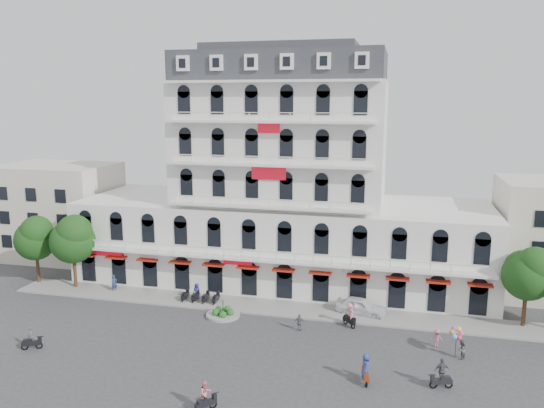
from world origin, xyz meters
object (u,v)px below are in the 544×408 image
(rider_center, at_px, (349,314))
(balloon_vendor, at_px, (459,343))
(rider_west, at_px, (31,340))
(rider_southwest, at_px, (206,396))
(rider_east, at_px, (366,368))
(rider_northeast, at_px, (442,373))
(parked_car, at_px, (361,306))

(rider_center, xyz_separation_m, balloon_vendor, (9.00, -3.95, 0.12))
(rider_west, xyz_separation_m, balloon_vendor, (33.85, 6.68, 0.47))
(rider_southwest, xyz_separation_m, rider_east, (9.93, 6.06, 0.03))
(rider_southwest, xyz_separation_m, balloon_vendor, (16.87, 11.62, 0.19))
(rider_east, relative_size, rider_center, 1.02)
(rider_east, distance_m, balloon_vendor, 8.89)
(rider_southwest, height_order, rider_northeast, rider_northeast)
(rider_west, height_order, rider_southwest, rider_southwest)
(rider_east, xyz_separation_m, rider_northeast, (5.28, 0.51, 0.02))
(parked_car, bearing_deg, balloon_vendor, -119.39)
(balloon_vendor, bearing_deg, rider_center, 156.29)
(rider_southwest, xyz_separation_m, rider_center, (7.87, 15.58, 0.07))
(rider_east, height_order, rider_center, rider_east)
(parked_car, bearing_deg, rider_southwest, 165.80)
(rider_northeast, distance_m, rider_center, 11.62)
(parked_car, bearing_deg, rider_center, 175.34)
(rider_west, bearing_deg, rider_east, -23.49)
(parked_car, height_order, rider_southwest, rider_southwest)
(rider_east, xyz_separation_m, rider_center, (-2.06, 9.51, 0.04))
(rider_west, bearing_deg, rider_center, -2.71)
(rider_southwest, relative_size, balloon_vendor, 0.88)
(rider_northeast, bearing_deg, rider_southwest, 7.73)
(rider_northeast, bearing_deg, parked_car, -77.11)
(rider_west, distance_m, rider_east, 26.94)
(rider_west, xyz_separation_m, rider_northeast, (32.20, 1.63, 0.33))
(parked_car, relative_size, rider_northeast, 2.09)
(parked_car, height_order, rider_west, rider_west)
(rider_northeast, bearing_deg, rider_center, -66.43)
(rider_east, height_order, balloon_vendor, balloon_vendor)
(parked_car, distance_m, balloon_vendor, 10.72)
(rider_southwest, bearing_deg, balloon_vendor, -14.49)
(parked_car, height_order, rider_center, rider_center)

